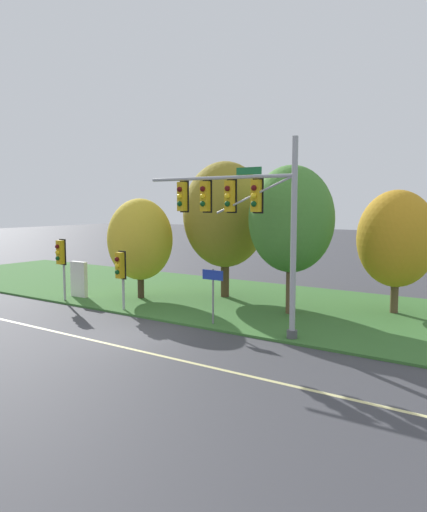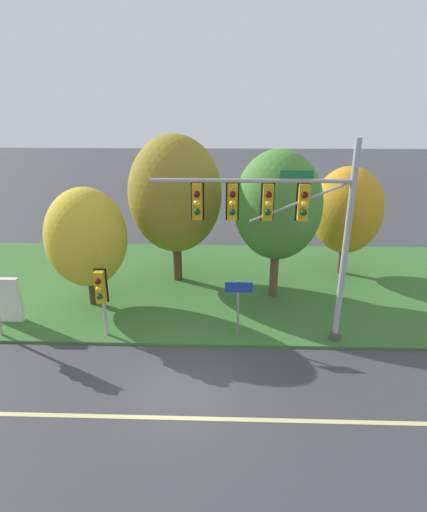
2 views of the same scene
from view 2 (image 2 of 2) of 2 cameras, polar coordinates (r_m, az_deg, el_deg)
ground_plane at (r=13.37m, az=-4.22°, el=-18.62°), size 160.00×160.00×0.00m
lane_stripe at (r=12.46m, az=-4.82°, el=-22.07°), size 36.00×0.16×0.01m
grass_verge at (r=20.40m, az=-1.88°, el=-3.77°), size 48.00×11.50×0.10m
traffic_signal_mast at (r=13.95m, az=9.86°, el=5.30°), size 6.99×0.49×7.42m
pedestrian_signal_further_along at (r=15.35m, az=-15.80°, el=-4.72°), size 0.46×0.55×2.80m
route_sign_post at (r=15.08m, az=3.58°, el=-6.15°), size 1.02×0.08×2.31m
tree_nearest_road at (r=17.84m, az=-17.68°, el=2.52°), size 3.43×3.43×5.27m
tree_left_of_mast at (r=19.40m, az=-5.49°, el=8.72°), size 4.48×4.48×7.22m
tree_behind_signpost at (r=17.75m, az=9.17°, el=7.10°), size 3.85×3.85×6.72m
tree_mid_verge at (r=21.47m, az=18.53°, el=6.18°), size 3.54×3.54×5.63m
info_kiosk at (r=18.41m, az=-27.34°, el=-5.60°), size 1.10×0.24×1.90m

